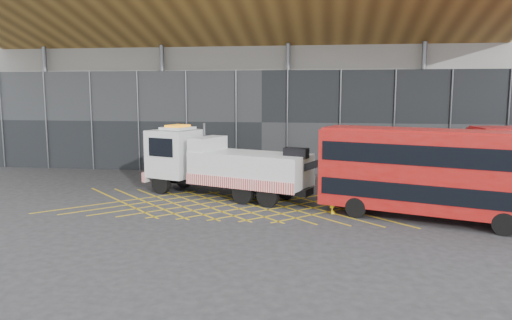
# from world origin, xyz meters

# --- Properties ---
(ground_plane) EXTENTS (120.00, 120.00, 0.00)m
(ground_plane) POSITION_xyz_m (0.00, 0.00, 0.00)
(ground_plane) COLOR #252628
(road_markings) EXTENTS (19.96, 7.16, 0.01)m
(road_markings) POSITION_xyz_m (1.60, 0.00, 0.01)
(road_markings) COLOR gold
(road_markings) RESTS_ON ground_plane
(construction_building) EXTENTS (55.00, 23.97, 18.00)m
(construction_building) POSITION_xyz_m (1.92, 18.40, 8.98)
(construction_building) COLOR gray
(construction_building) RESTS_ON ground_plane
(recovery_truck) EXTENTS (12.24, 6.48, 4.34)m
(recovery_truck) POSITION_xyz_m (0.65, 2.36, 2.01)
(recovery_truck) COLOR black
(recovery_truck) RESTS_ON ground_plane
(bus_towed) EXTENTS (11.35, 6.17, 4.54)m
(bus_towed) POSITION_xyz_m (12.34, -1.96, 2.52)
(bus_towed) COLOR #9E0F0C
(bus_towed) RESTS_ON ground_plane
(worker) EXTENTS (0.45, 0.67, 1.82)m
(worker) POSITION_xyz_m (7.48, -1.08, 0.91)
(worker) COLOR yellow
(worker) RESTS_ON ground_plane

